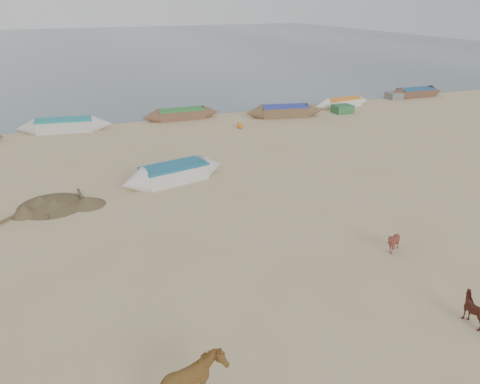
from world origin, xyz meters
The scene contains 8 objects.
ground centered at (0.00, 0.00, 0.00)m, with size 140.00×140.00×0.00m, color tan.
sea centered at (0.00, 82.00, 0.01)m, with size 160.00×160.00×0.00m, color slate.
calf_front centered at (3.94, -1.33, 0.42)m, with size 0.68×0.77×0.85m, color maroon.
calf_right centered at (3.51, -5.57, 0.45)m, with size 0.90×0.77×0.90m, color #5E2A1E.
near_canoe centered at (-1.67, 8.81, 0.44)m, with size 5.64×1.44×0.89m, color silver, non-canonical shape.
debris_pile centered at (-7.62, 7.96, 0.22)m, with size 3.07×3.07×0.44m, color brown.
waterline_canoes centered at (-0.98, 20.72, 0.42)m, with size 56.85×4.78×0.92m.
beach_clutter centered at (3.86, 19.82, 0.30)m, with size 44.26×5.33×0.64m.
Camera 1 is at (-7.07, -13.23, 8.82)m, focal length 35.00 mm.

